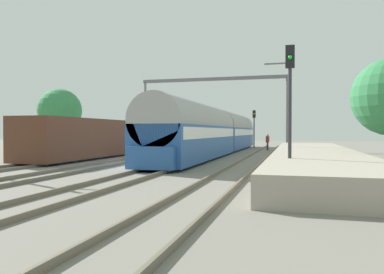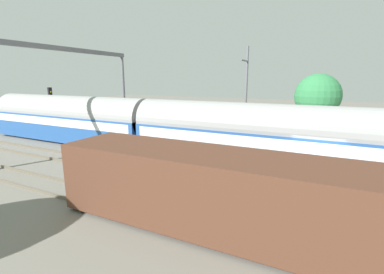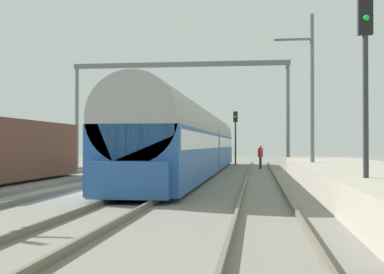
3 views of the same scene
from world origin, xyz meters
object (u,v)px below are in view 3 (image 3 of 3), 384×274
(railway_signal_near, at_px, (366,77))
(catenary_gantry, at_px, (180,89))
(person_crossing, at_px, (260,155))
(railway_signal_far, at_px, (235,130))
(passenger_train, at_px, (195,141))

(railway_signal_near, relative_size, catenary_gantry, 0.33)
(person_crossing, xyz_separation_m, railway_signal_far, (-2.04, 6.31, 1.91))
(person_crossing, bearing_deg, catenary_gantry, 107.01)
(railway_signal_near, bearing_deg, railway_signal_far, 98.42)
(railway_signal_near, bearing_deg, catenary_gantry, 108.89)
(railway_signal_far, xyz_separation_m, catenary_gantry, (-3.88, -5.94, 2.95))
(railway_signal_near, bearing_deg, person_crossing, 95.84)
(passenger_train, height_order, catenary_gantry, catenary_gantry)
(person_crossing, relative_size, railway_signal_near, 0.32)
(person_crossing, bearing_deg, railway_signal_far, 38.50)
(person_crossing, xyz_separation_m, railway_signal_near, (2.47, -24.14, 2.41))
(person_crossing, bearing_deg, passenger_train, 169.67)
(passenger_train, distance_m, person_crossing, 7.75)
(passenger_train, xyz_separation_m, person_crossing, (3.96, 6.60, -0.94))
(passenger_train, bearing_deg, railway_signal_far, 81.55)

